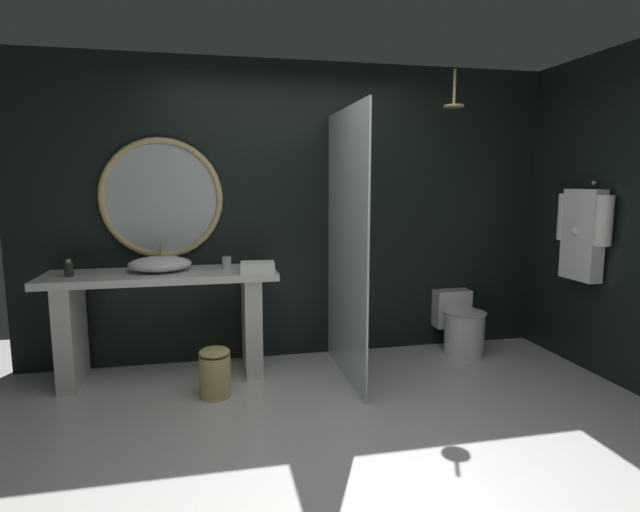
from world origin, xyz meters
The scene contains 14 objects.
ground_plane centered at (0.00, 0.00, 0.00)m, with size 5.76×5.76×0.00m, color silver.
back_wall_panel centered at (0.00, 1.90, 1.30)m, with size 4.80×0.10×2.60m, color black.
side_wall_right centered at (2.35, 0.76, 1.30)m, with size 0.10×2.47×2.60m, color black.
vanity_counter centered at (-1.16, 1.54, 0.56)m, with size 1.80×0.59×0.86m.
vessel_sink centered at (-1.17, 1.57, 0.93)m, with size 0.49×0.40×0.24m.
tumbler_cup centered at (-0.65, 1.59, 0.91)m, with size 0.08×0.08×0.10m, color silver.
soap_dispenser centered at (-1.82, 1.49, 0.92)m, with size 0.07×0.07×0.13m.
round_wall_mirror centered at (-1.16, 1.81, 1.44)m, with size 1.00×0.05×1.00m.
shower_glass_panel centered at (0.28, 1.27, 1.07)m, with size 0.02×1.16×2.14m, color silver.
rain_shower_head centered at (1.26, 1.48, 2.24)m, with size 0.17×0.17×0.31m.
hanging_bathrobe centered at (2.21, 1.00, 1.18)m, with size 0.20×0.56×0.81m.
toilet centered at (1.46, 1.59, 0.26)m, with size 0.37×0.58×0.55m.
waste_bin centered at (-0.77, 1.06, 0.19)m, with size 0.23×0.23×0.37m.
folded_hand_towel centered at (-0.42, 1.34, 0.91)m, with size 0.26×0.19×0.09m, color white.
Camera 1 is at (-0.77, -2.62, 1.58)m, focal length 28.70 mm.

